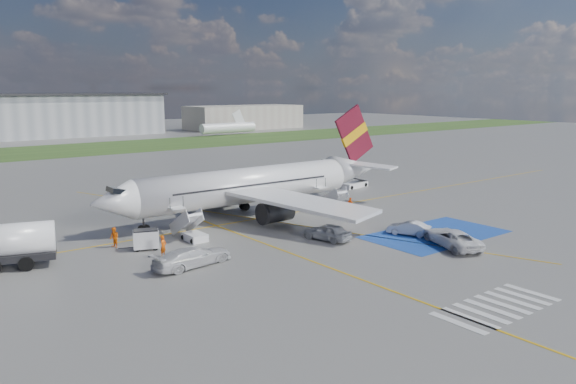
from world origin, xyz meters
name	(u,v)px	position (x,y,z in m)	size (l,w,h in m)	color
ground	(331,243)	(0.00, 0.00, 0.00)	(400.00, 400.00, 0.00)	#60605E
grass_strip	(45,152)	(0.00, 95.00, 0.01)	(400.00, 30.00, 0.01)	#2D4C1E
taxiway_line_main	(256,219)	(0.00, 12.00, 0.01)	(120.00, 0.20, 0.01)	gold
taxiway_line_cross	(372,284)	(-5.00, -10.00, 0.01)	(0.20, 60.00, 0.01)	gold
taxiway_line_diag	(256,219)	(0.00, 12.00, 0.01)	(0.20, 60.00, 0.01)	gold
staging_box	(435,234)	(10.00, -4.00, 0.01)	(14.00, 8.00, 0.01)	#1B45A4
crosswalk	(497,307)	(-1.80, -18.00, 0.01)	(9.00, 4.00, 0.01)	silver
terminal_centre	(77,115)	(20.00, 135.00, 6.00)	(48.00, 18.00, 12.00)	gray
terminal_east	(244,117)	(75.00, 128.00, 4.00)	(40.00, 16.00, 8.00)	#A0978A
airliner	(257,184)	(1.51, 14.00, 3.39)	(36.81, 32.95, 11.92)	white
airstairs_fwd	(193,233)	(-9.50, 8.70, 0.62)	(1.90, 5.20, 3.60)	white
airstairs_aft	(338,208)	(9.00, 8.70, 0.62)	(1.90, 5.20, 3.60)	white
gpu_cart	(146,240)	(-14.26, 8.33, 0.81)	(2.49, 2.03, 1.80)	white
belt_loader	(355,185)	(22.25, 19.52, 0.35)	(4.90, 2.35, 1.42)	white
car_silver_a	(327,232)	(0.34, 0.87, 0.79)	(1.86, 4.63, 1.58)	#B2B6BA
car_silver_b	(409,228)	(7.76, -2.54, 0.67)	(1.43, 4.09, 1.35)	#BBBDC3
van_white_a	(451,235)	(7.80, -7.38, 1.04)	(2.55, 5.53, 2.08)	white
van_white_b	(193,254)	(-13.28, 1.64, 1.02)	(2.12, 5.21, 2.04)	silver
crew_fwd	(163,246)	(-14.01, 5.40, 0.92)	(0.67, 0.44, 1.84)	#E9580C
crew_nose	(114,237)	(-16.23, 10.62, 0.91)	(0.89, 0.69, 1.82)	orange
crew_aft	(350,205)	(10.55, 8.39, 0.82)	(0.97, 0.40, 1.65)	#EC560C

